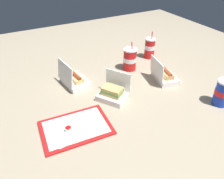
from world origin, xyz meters
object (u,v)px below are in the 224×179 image
object	(u,v)px
soda_cup_front	(223,93)
soda_cup_corner	(130,59)
clamshell_hotdog_front	(164,75)
plastic_fork	(72,121)
clamshell_hotdog_corner	(74,80)
clamshell_sandwich_center	(113,93)
ketchup_cup	(68,129)
food_tray	(76,128)
soda_cup_right	(150,48)

from	to	relation	value
soda_cup_front	soda_cup_corner	distance (m)	0.69
clamshell_hotdog_front	soda_cup_front	size ratio (longest dim) A/B	0.95
plastic_fork	clamshell_hotdog_corner	bearing A→B (deg)	96.95
clamshell_sandwich_center	clamshell_hotdog_front	world-z (taller)	clamshell_hotdog_front
ketchup_cup	plastic_fork	world-z (taller)	ketchup_cup
food_tray	plastic_fork	size ratio (longest dim) A/B	3.52
food_tray	soda_cup_front	bearing A→B (deg)	-14.11
plastic_fork	soda_cup_right	xyz separation A→B (m)	(0.87, 0.47, 0.07)
ketchup_cup	plastic_fork	bearing A→B (deg)	55.52
clamshell_sandwich_center	soda_cup_right	xyz separation A→B (m)	(0.56, 0.38, 0.04)
soda_cup_right	soda_cup_corner	xyz separation A→B (m)	(-0.26, -0.10, -0.00)
food_tray	clamshell_hotdog_front	distance (m)	0.76
clamshell_sandwich_center	soda_cup_right	size ratio (longest dim) A/B	0.96
clamshell_sandwich_center	soda_cup_front	size ratio (longest dim) A/B	0.98
plastic_fork	clamshell_sandwich_center	bearing A→B (deg)	45.44
ketchup_cup	soda_cup_corner	size ratio (longest dim) A/B	0.17
clamshell_hotdog_front	soda_cup_right	bearing A→B (deg)	70.13
food_tray	clamshell_hotdog_corner	size ratio (longest dim) A/B	1.73
ketchup_cup	clamshell_hotdog_corner	distance (m)	0.47
clamshell_hotdog_front	soda_cup_right	size ratio (longest dim) A/B	0.94
plastic_fork	clamshell_hotdog_front	world-z (taller)	clamshell_hotdog_front
ketchup_cup	soda_cup_front	world-z (taller)	soda_cup_front
soda_cup_corner	ketchup_cup	bearing A→B (deg)	-146.23
food_tray	soda_cup_corner	size ratio (longest dim) A/B	1.67
food_tray	soda_cup_right	distance (m)	1.02
food_tray	soda_cup_front	distance (m)	0.90
soda_cup_front	soda_cup_corner	world-z (taller)	soda_cup_corner
plastic_fork	soda_cup_corner	world-z (taller)	soda_cup_corner
clamshell_hotdog_front	clamshell_sandwich_center	bearing A→B (deg)	-176.81
clamshell_sandwich_center	clamshell_hotdog_front	bearing A→B (deg)	3.19
soda_cup_corner	clamshell_sandwich_center	bearing A→B (deg)	-136.87
clamshell_hotdog_corner	clamshell_sandwich_center	size ratio (longest dim) A/B	1.00
clamshell_sandwich_center	soda_cup_right	bearing A→B (deg)	34.12
food_tray	ketchup_cup	size ratio (longest dim) A/B	9.67
clamshell_sandwich_center	soda_cup_corner	bearing A→B (deg)	43.13
food_tray	plastic_fork	world-z (taller)	plastic_fork
soda_cup_front	ketchup_cup	bearing A→B (deg)	167.24
soda_cup_right	soda_cup_corner	distance (m)	0.28
clamshell_sandwich_center	clamshell_hotdog_corner	bearing A→B (deg)	119.78
clamshell_sandwich_center	clamshell_hotdog_front	size ratio (longest dim) A/B	1.02
clamshell_hotdog_front	ketchup_cup	bearing A→B (deg)	-167.30
plastic_fork	soda_cup_front	bearing A→B (deg)	11.83
food_tray	soda_cup_corner	distance (m)	0.75
food_tray	ketchup_cup	bearing A→B (deg)	-165.19
ketchup_cup	soda_cup_right	distance (m)	1.06
clamshell_sandwich_center	soda_cup_front	world-z (taller)	soda_cup_front
ketchup_cup	plastic_fork	size ratio (longest dim) A/B	0.36
ketchup_cup	clamshell_sandwich_center	size ratio (longest dim) A/B	0.18
food_tray	soda_cup_right	xyz separation A→B (m)	(0.87, 0.52, 0.08)
ketchup_cup	clamshell_sandwich_center	bearing A→B (deg)	23.55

